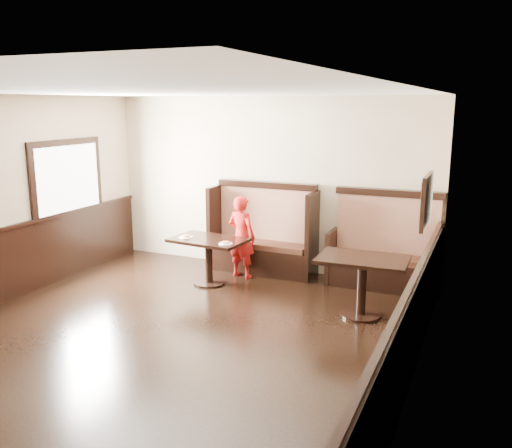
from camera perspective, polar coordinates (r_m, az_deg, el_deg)
The scene contains 9 objects.
ground at distance 6.23m, azimuth -11.39°, elevation -13.19°, with size 7.00×7.00×0.00m, color black.
room_shell at distance 6.35m, azimuth -12.41°, elevation -6.20°, with size 7.00×7.00×7.00m.
booth_main at distance 8.78m, azimuth 0.81°, elevation -1.62°, with size 1.75×0.72×1.45m.
booth_neighbor at distance 8.26m, azimuth 13.39°, elevation -3.23°, with size 1.65×0.72×1.45m.
table_main at distance 8.16m, azimuth -5.00°, elevation -2.66°, with size 1.16×0.79×0.71m.
table_neighbor at distance 7.04m, azimuth 11.12°, elevation -5.02°, with size 1.14×0.77×0.78m.
child at distance 8.45m, azimuth -1.53°, elevation -1.34°, with size 0.47×0.31×1.30m, color #A81412.
pizza_plate_left at distance 8.21m, azimuth -7.38°, elevation -1.34°, with size 0.21×0.21×0.04m.
pizza_plate_right at distance 7.79m, azimuth -3.22°, elevation -2.03°, with size 0.20×0.20×0.04m.
Camera 1 is at (3.30, -4.55, 2.68)m, focal length 38.00 mm.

